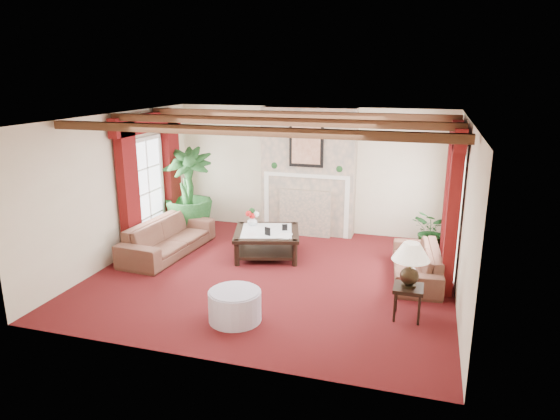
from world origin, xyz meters
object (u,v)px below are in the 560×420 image
(sofa_right, at_px, (417,258))
(side_table, at_px, (407,302))
(sofa_left, at_px, (168,232))
(ottoman, at_px, (235,306))
(coffee_table, at_px, (267,243))
(potted_palm, at_px, (189,210))

(sofa_right, height_order, side_table, sofa_right)
(sofa_left, height_order, ottoman, sofa_left)
(coffee_table, xyz_separation_m, ottoman, (0.38, -2.59, -0.03))
(sofa_right, xyz_separation_m, side_table, (-0.07, -1.53, -0.13))
(potted_palm, height_order, ottoman, potted_palm)
(sofa_left, distance_m, ottoman, 3.12)
(potted_palm, height_order, coffee_table, potted_palm)
(coffee_table, bearing_deg, sofa_right, -22.09)
(sofa_left, bearing_deg, ottoman, -129.68)
(sofa_right, height_order, ottoman, sofa_right)
(potted_palm, bearing_deg, sofa_left, -82.22)
(sofa_right, bearing_deg, potted_palm, -108.11)
(sofa_left, xyz_separation_m, side_table, (4.57, -1.40, -0.19))
(sofa_left, xyz_separation_m, coffee_table, (1.87, 0.43, -0.19))
(sofa_left, height_order, potted_palm, potted_palm)
(coffee_table, distance_m, ottoman, 2.62)
(sofa_left, relative_size, ottoman, 3.01)
(coffee_table, bearing_deg, side_table, -50.03)
(sofa_left, distance_m, coffee_table, 1.92)
(ottoman, bearing_deg, side_table, 18.24)
(sofa_left, relative_size, sofa_right, 1.17)
(sofa_right, distance_m, coffee_table, 2.79)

